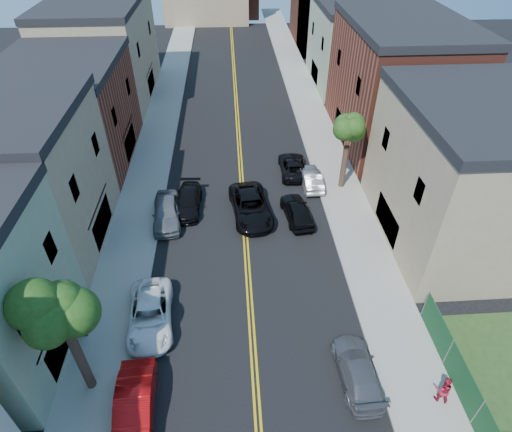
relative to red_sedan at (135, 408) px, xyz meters
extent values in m
cube|color=gray|center=(-2.40, 27.62, -0.69)|extent=(3.20, 100.00, 0.15)
cube|color=gray|center=(13.40, 27.62, -0.69)|extent=(3.20, 100.00, 0.15)
cube|color=gray|center=(-0.65, 27.62, -0.69)|extent=(0.30, 100.00, 0.15)
cube|color=gray|center=(11.65, 27.62, -0.69)|extent=(0.30, 100.00, 0.15)
cube|color=#998466|center=(-8.50, 12.62, 3.74)|extent=(9.00, 10.00, 9.00)
cube|color=brown|center=(-8.50, 23.62, 3.24)|extent=(9.00, 12.00, 8.00)
cube|color=#998466|center=(-8.50, 37.62, 3.99)|extent=(9.00, 16.00, 9.50)
cube|color=#998466|center=(19.50, 11.62, 3.74)|extent=(9.00, 12.00, 9.00)
cube|color=brown|center=(19.50, 25.62, 4.24)|extent=(9.00, 14.00, 10.00)
cube|color=gray|center=(19.50, 39.62, 3.49)|extent=(9.00, 12.00, 8.50)
cylinder|color=#312118|center=(-2.40, 1.62, 1.37)|extent=(0.44, 0.44, 3.96)
sphere|color=#1E3E11|center=(-2.40, 1.62, 5.69)|extent=(5.20, 5.20, 5.20)
sphere|color=#1E3E11|center=(-1.88, 1.23, 6.73)|extent=(3.90, 3.90, 3.90)
sphere|color=#1E3E11|center=(-2.92, 2.14, 5.17)|extent=(3.64, 3.64, 3.64)
cylinder|color=#312118|center=(13.40, 17.62, 1.15)|extent=(0.44, 0.44, 3.52)
sphere|color=#1E3E11|center=(13.40, 17.62, 4.89)|extent=(4.40, 4.40, 4.40)
sphere|color=#1E3E11|center=(13.84, 17.29, 5.77)|extent=(3.30, 3.30, 3.30)
sphere|color=#1E3E11|center=(12.96, 18.06, 4.45)|extent=(3.08, 3.08, 3.08)
imported|color=#BD0C0D|center=(0.00, 0.00, 0.00)|extent=(1.87, 4.71, 1.52)
imported|color=white|center=(0.00, 5.22, -0.06)|extent=(2.79, 5.27, 1.41)
imported|color=slate|center=(0.00, 14.20, 0.05)|extent=(2.31, 4.89, 1.62)
imported|color=black|center=(1.42, 15.58, -0.11)|extent=(2.04, 4.60, 1.31)
imported|color=#525359|center=(10.44, 1.24, -0.12)|extent=(1.95, 4.48, 1.28)
imported|color=black|center=(9.30, 13.86, -0.03)|extent=(2.26, 4.46, 1.46)
imported|color=#A2A5AA|center=(11.00, 18.04, -0.10)|extent=(1.53, 4.07, 1.33)
imported|color=black|center=(9.83, 20.03, -0.12)|extent=(2.13, 4.61, 1.28)
imported|color=black|center=(6.00, 14.50, 0.03)|extent=(3.29, 5.95, 1.58)
imported|color=#232229|center=(-3.42, 4.66, 0.35)|extent=(0.59, 0.78, 1.92)
imported|color=#A6192E|center=(14.03, -0.14, 0.21)|extent=(0.96, 0.86, 1.64)
camera|label=1|loc=(4.82, -9.66, 18.41)|focal=29.49mm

